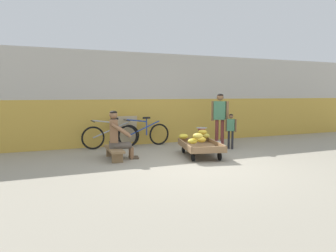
{
  "coord_description": "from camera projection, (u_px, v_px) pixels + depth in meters",
  "views": [
    {
      "loc": [
        -3.09,
        -5.7,
        1.53
      ],
      "look_at": [
        -0.26,
        1.2,
        0.75
      ],
      "focal_mm": 33.06,
      "sensor_mm": 36.0,
      "label": 1
    }
  ],
  "objects": [
    {
      "name": "sign_board",
      "position": [
        125.0,
        131.0,
        9.09
      ],
      "size": [
        0.7,
        0.21,
        0.89
      ],
      "color": "#C6B289",
      "rests_on": "ground"
    },
    {
      "name": "low_bench",
      "position": [
        114.0,
        151.0,
        7.22
      ],
      "size": [
        0.34,
        1.11,
        0.27
      ],
      "color": "olive",
      "rests_on": "ground"
    },
    {
      "name": "plastic_crate",
      "position": [
        201.0,
        143.0,
        8.67
      ],
      "size": [
        0.36,
        0.28,
        0.3
      ],
      "color": "#234CA8",
      "rests_on": "ground"
    },
    {
      "name": "back_wall",
      "position": [
        149.0,
        99.0,
        9.5
      ],
      "size": [
        16.0,
        0.3,
        2.75
      ],
      "color": "gold",
      "rests_on": "ground"
    },
    {
      "name": "ground_plane",
      "position": [
        201.0,
        166.0,
        6.57
      ],
      "size": [
        80.0,
        80.0,
        0.0
      ],
      "primitive_type": "plane",
      "color": "gray"
    },
    {
      "name": "vendor_seated",
      "position": [
        118.0,
        135.0,
        7.21
      ],
      "size": [
        0.72,
        0.55,
        1.14
      ],
      "color": "brown",
      "rests_on": "ground"
    },
    {
      "name": "customer_adult",
      "position": [
        220.0,
        114.0,
        8.76
      ],
      "size": [
        0.38,
        0.37,
        1.53
      ],
      "color": "brown",
      "rests_on": "ground"
    },
    {
      "name": "banana_cart",
      "position": [
        200.0,
        147.0,
        7.55
      ],
      "size": [
        1.13,
        1.59,
        0.36
      ],
      "color": "#8E6B47",
      "rests_on": "ground"
    },
    {
      "name": "bicycle_near_left",
      "position": [
        111.0,
        136.0,
        8.7
      ],
      "size": [
        1.66,
        0.48,
        0.86
      ],
      "color": "black",
      "rests_on": "ground"
    },
    {
      "name": "customer_child",
      "position": [
        231.0,
        127.0,
        8.55
      ],
      "size": [
        0.24,
        0.23,
        0.97
      ],
      "color": "#232328",
      "rests_on": "ground"
    },
    {
      "name": "weighing_scale",
      "position": [
        202.0,
        132.0,
        8.63
      ],
      "size": [
        0.3,
        0.3,
        0.29
      ],
      "color": "#28282D",
      "rests_on": "plastic_crate"
    },
    {
      "name": "banana_pile",
      "position": [
        197.0,
        137.0,
        7.69
      ],
      "size": [
        0.98,
        1.21,
        0.26
      ],
      "color": "gold",
      "rests_on": "banana_cart"
    },
    {
      "name": "bicycle_far_left",
      "position": [
        143.0,
        134.0,
        9.02
      ],
      "size": [
        1.66,
        0.48,
        0.86
      ],
      "color": "black",
      "rests_on": "ground"
    },
    {
      "name": "shopping_bag",
      "position": [
        217.0,
        146.0,
        8.42
      ],
      "size": [
        0.18,
        0.12,
        0.24
      ],
      "primitive_type": "cube",
      "color": "silver",
      "rests_on": "ground"
    }
  ]
}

